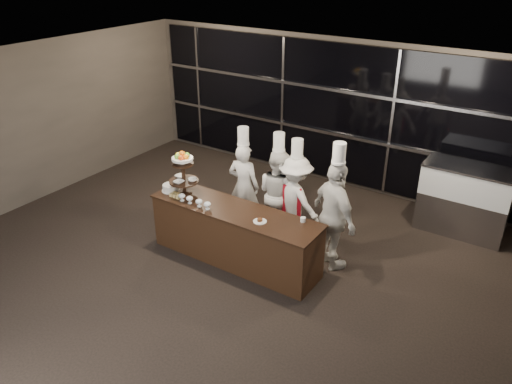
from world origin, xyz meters
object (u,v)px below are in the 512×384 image
Objects in this scene: layer_cake at (171,188)px; buffet_counter at (235,235)px; chef_a at (244,185)px; chef_d at (334,216)px; display_case at (465,197)px; chef_c at (295,199)px; chef_b at (278,192)px; display_stand at (183,170)px.

buffet_counter is at bearing 2.28° from layer_cake.
chef_a is at bearing 117.27° from buffet_counter.
chef_a is 0.90× the size of chef_d.
chef_c reaches higher than display_case.
chef_d is at bearing 16.09° from layer_cake.
display_case is 0.80× the size of chef_b.
display_stand is (-1.00, -0.00, 0.87)m from buffet_counter.
layer_cake is at bearing -140.40° from chef_b.
display_case is at bearing 38.18° from chef_c.
chef_b is at bearing 10.10° from chef_a.
chef_a reaches higher than display_stand.
layer_cake is 0.14× the size of chef_d.
display_stand is 4.81m from display_case.
layer_cake is at bearing -143.88° from display_case.
chef_c reaches higher than buffet_counter.
display_stand is 0.40× the size of chef_a.
display_stand is at bearing -179.99° from buffet_counter.
buffet_counter is 1.92× the size of display_case.
display_case is 3.81m from chef_a.
chef_b is 0.90× the size of chef_d.
chef_c is at bearing 36.29° from display_stand.
display_case is at bearing 30.26° from chef_a.
chef_a is (0.75, 1.03, -0.16)m from layer_cake.
chef_d reaches higher than buffet_counter.
display_case is at bearing 37.46° from display_stand.
layer_cake is 2.07m from chef_c.
chef_d is (1.86, -0.28, 0.09)m from chef_a.
chef_d is at bearing -123.09° from display_case.
display_stand is at bearing -135.80° from chef_b.
chef_b reaches higher than display_stand.
chef_b is (-2.66, -1.81, 0.11)m from display_case.
chef_d reaches higher than chef_a.
chef_a reaches higher than layer_cake.
chef_a is (-3.29, -1.92, 0.13)m from display_case.
chef_c is (1.47, 1.08, -0.56)m from display_stand.
chef_a is at bearing 63.19° from display_stand.
display_stand is 0.45m from layer_cake.
chef_b is (0.63, 0.11, -0.02)m from chef_a.
display_case is at bearing 36.12° from layer_cake.
chef_a is at bearing 53.84° from layer_cake.
display_stand reaches higher than display_case.
layer_cake is 0.16× the size of chef_c.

